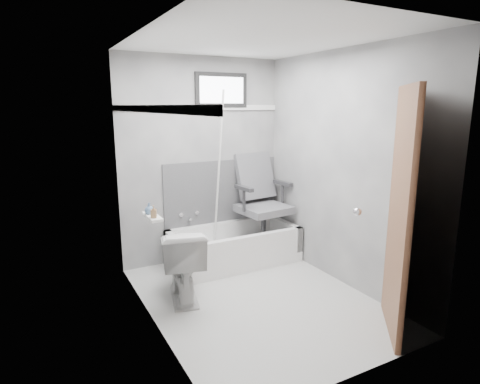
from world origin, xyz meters
TOP-DOWN VIEW (x-y plane):
  - floor at (0.00, 0.00)m, footprint 2.60×2.60m
  - ceiling at (0.00, 0.00)m, footprint 2.60×2.60m
  - wall_back at (0.00, 1.30)m, footprint 2.00×0.02m
  - wall_front at (0.00, -1.30)m, footprint 2.00×0.02m
  - wall_left at (-1.00, 0.00)m, footprint 0.02×2.60m
  - wall_right at (1.00, 0.00)m, footprint 0.02×2.60m
  - bathtub at (0.23, 0.93)m, footprint 1.50×0.70m
  - office_chair at (0.65, 0.95)m, footprint 0.73×0.73m
  - toilet at (-0.62, 0.38)m, footprint 0.57×0.80m
  - door at (0.98, -1.28)m, footprint 0.78×0.78m
  - window at (0.25, 1.29)m, footprint 0.66×0.04m
  - backerboard at (0.25, 1.29)m, footprint 1.50×0.02m
  - trim_back at (0.00, 1.29)m, footprint 2.00×0.02m
  - trim_left at (-0.99, 0.00)m, footprint 0.02×2.60m
  - pole at (0.10, 1.06)m, footprint 0.02×0.33m
  - shelf at (-0.93, 0.22)m, footprint 0.10×0.32m
  - soap_bottle_a at (-0.94, 0.14)m, footprint 0.06×0.06m
  - soap_bottle_b at (-0.94, 0.28)m, footprint 0.11×0.11m
  - faucet at (-0.20, 1.27)m, footprint 0.26×0.10m

SIDE VIEW (x-z plane):
  - floor at x=0.00m, z-range 0.00..0.00m
  - bathtub at x=0.23m, z-range 0.00..0.42m
  - toilet at x=-0.62m, z-range 0.00..0.71m
  - faucet at x=-0.20m, z-range 0.47..0.63m
  - office_chair at x=0.65m, z-range 0.12..1.27m
  - backerboard at x=0.25m, z-range 0.41..1.19m
  - shelf at x=-0.93m, z-range 0.89..0.91m
  - soap_bottle_b at x=-0.94m, z-range 0.91..1.01m
  - soap_bottle_a at x=-0.94m, z-range 0.91..1.02m
  - door at x=0.98m, z-range 0.00..2.00m
  - pole at x=0.10m, z-range 0.09..2.01m
  - wall_back at x=0.00m, z-range 0.00..2.40m
  - wall_front at x=0.00m, z-range 0.00..2.40m
  - wall_left at x=-1.00m, z-range 0.00..2.40m
  - wall_right at x=1.00m, z-range 0.00..2.40m
  - trim_back at x=0.00m, z-range 1.79..1.85m
  - trim_left at x=-0.99m, z-range 1.79..1.85m
  - window at x=0.25m, z-range 1.82..2.22m
  - ceiling at x=0.00m, z-range 2.40..2.40m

